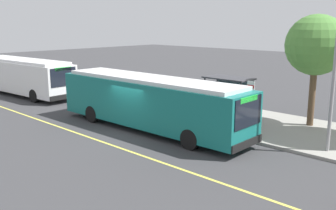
{
  "coord_description": "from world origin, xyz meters",
  "views": [
    {
      "loc": [
        15.35,
        -13.22,
        5.86
      ],
      "look_at": [
        2.03,
        0.74,
        1.69
      ],
      "focal_mm": 41.01,
      "sensor_mm": 36.0,
      "label": 1
    }
  ],
  "objects_px": {
    "transit_bus_main": "(150,101)",
    "waiting_bench": "(231,110)",
    "route_sign_post": "(250,100)",
    "transit_bus_second": "(23,75)",
    "pedestrian_commuter": "(220,106)"
  },
  "relations": [
    {
      "from": "transit_bus_main",
      "to": "waiting_bench",
      "type": "height_order",
      "value": "transit_bus_main"
    },
    {
      "from": "route_sign_post",
      "to": "waiting_bench",
      "type": "bearing_deg",
      "value": 140.84
    },
    {
      "from": "route_sign_post",
      "to": "transit_bus_main",
      "type": "bearing_deg",
      "value": -149.69
    },
    {
      "from": "transit_bus_second",
      "to": "pedestrian_commuter",
      "type": "height_order",
      "value": "transit_bus_second"
    },
    {
      "from": "transit_bus_main",
      "to": "route_sign_post",
      "type": "distance_m",
      "value": 5.41
    },
    {
      "from": "waiting_bench",
      "to": "transit_bus_second",
      "type": "bearing_deg",
      "value": -164.7
    },
    {
      "from": "transit_bus_main",
      "to": "transit_bus_second",
      "type": "bearing_deg",
      "value": 179.65
    },
    {
      "from": "transit_bus_second",
      "to": "transit_bus_main",
      "type": "bearing_deg",
      "value": -0.35
    },
    {
      "from": "transit_bus_second",
      "to": "route_sign_post",
      "type": "height_order",
      "value": "same"
    },
    {
      "from": "transit_bus_main",
      "to": "waiting_bench",
      "type": "distance_m",
      "value": 5.34
    },
    {
      "from": "transit_bus_main",
      "to": "route_sign_post",
      "type": "height_order",
      "value": "same"
    },
    {
      "from": "waiting_bench",
      "to": "pedestrian_commuter",
      "type": "bearing_deg",
      "value": -87.11
    },
    {
      "from": "transit_bus_second",
      "to": "route_sign_post",
      "type": "relative_size",
      "value": 4.06
    },
    {
      "from": "transit_bus_main",
      "to": "transit_bus_second",
      "type": "relative_size",
      "value": 1.1
    },
    {
      "from": "transit_bus_main",
      "to": "pedestrian_commuter",
      "type": "relative_size",
      "value": 7.38
    }
  ]
}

